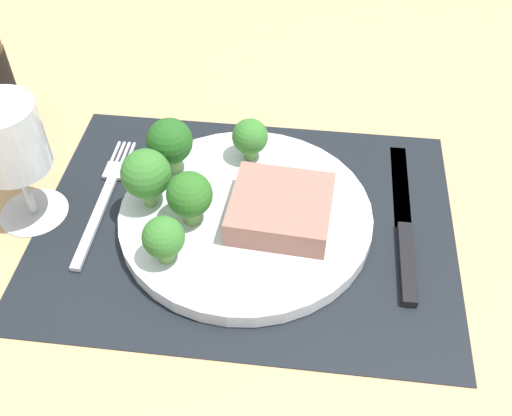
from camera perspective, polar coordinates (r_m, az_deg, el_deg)
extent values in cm
cube|color=tan|center=(64.27, -0.94, -2.38)|extent=(140.00, 110.00, 3.00)
cube|color=black|center=(63.05, -0.96, -1.38)|extent=(42.97, 32.56, 0.30)
cylinder|color=silver|center=(62.35, -0.97, -0.79)|extent=(26.00, 26.00, 1.60)
cube|color=#9E6B5B|center=(60.07, 2.36, -0.04)|extent=(10.46, 9.96, 2.87)
cylinder|color=#6B994C|center=(57.70, -8.49, -4.31)|extent=(1.55, 1.55, 1.36)
sphere|color=#387A2D|center=(55.91, -8.74, -2.74)|extent=(3.99, 3.99, 3.99)
cylinder|color=#6B994C|center=(60.68, -6.10, -0.57)|extent=(1.84, 1.84, 1.63)
sphere|color=#2D6B23|center=(58.73, -6.31, 1.28)|extent=(4.56, 4.56, 4.56)
cylinder|color=#6B994C|center=(63.09, -9.91, 1.36)|extent=(1.42, 1.42, 1.96)
sphere|color=#387A2D|center=(60.98, -10.28, 3.45)|extent=(5.04, 5.04, 5.04)
cylinder|color=#6B994C|center=(66.24, -7.89, 4.23)|extent=(1.72, 1.72, 1.95)
sphere|color=#235B1E|center=(64.26, -8.16, 6.27)|extent=(4.93, 4.93, 4.93)
cylinder|color=#6B994C|center=(67.39, -0.56, 5.23)|extent=(1.35, 1.35, 1.29)
sphere|color=#387A2D|center=(65.90, -0.57, 6.77)|extent=(3.96, 3.96, 3.96)
cube|color=silver|center=(64.84, -14.97, -1.20)|extent=(1.00, 13.00, 0.50)
cube|color=silver|center=(69.96, -13.10, 3.45)|extent=(2.40, 2.60, 0.40)
cube|color=silver|center=(72.40, -13.12, 5.15)|extent=(0.30, 3.60, 0.35)
cube|color=silver|center=(72.22, -12.66, 5.12)|extent=(0.30, 3.60, 0.35)
cube|color=silver|center=(72.04, -12.21, 5.09)|extent=(0.30, 3.60, 0.35)
cube|color=silver|center=(71.86, -11.75, 5.07)|extent=(0.30, 3.60, 0.35)
cube|color=black|center=(60.64, 14.08, -5.01)|extent=(1.40, 10.00, 0.80)
cube|color=silver|center=(68.68, 13.52, 2.28)|extent=(1.80, 13.00, 0.30)
cylinder|color=silver|center=(68.23, -20.20, -0.34)|extent=(7.14, 7.14, 0.40)
cylinder|color=silver|center=(65.96, -20.94, 1.72)|extent=(0.80, 0.80, 6.46)
cylinder|color=silver|center=(61.79, -22.55, 6.20)|extent=(7.13, 7.13, 7.01)
cylinder|color=tan|center=(62.92, -22.08, 4.88)|extent=(6.27, 6.27, 3.22)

